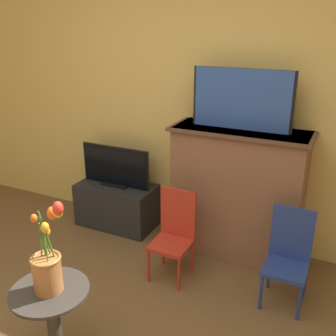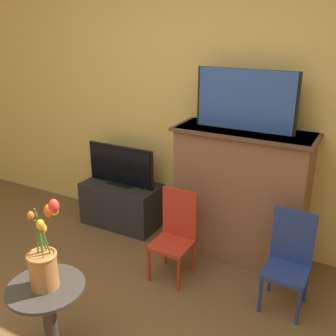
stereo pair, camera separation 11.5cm
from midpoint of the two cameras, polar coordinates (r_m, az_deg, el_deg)
name	(u,v)px [view 1 (the left image)]	position (r m, az deg, el deg)	size (l,w,h in m)	color
wall_back	(195,91)	(3.46, 2.92, 11.16)	(8.00, 0.06, 2.70)	#E0BC66
fireplace_mantel	(237,193)	(3.32, 9.03, -3.55)	(1.11, 0.43, 1.12)	brown
painting	(242,99)	(3.10, 9.59, 9.79)	(0.79, 0.03, 0.47)	black
tv_stand	(117,205)	(3.92, -8.25, -5.34)	(0.76, 0.40, 0.43)	#232326
tv_monitor	(115,167)	(3.77, -8.52, 0.14)	(0.71, 0.12, 0.39)	black
chair_red	(174,232)	(3.10, -0.17, -9.22)	(0.29, 0.29, 0.71)	#B22D1E
chair_blue	(288,254)	(2.94, 15.98, -11.92)	(0.29, 0.29, 0.71)	navy
side_table	(53,315)	(2.52, -17.73, -19.70)	(0.44, 0.44, 0.51)	#332D28
vase_tulips	(48,264)	(2.32, -18.46, -13.09)	(0.18, 0.22, 0.53)	#AD6B38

